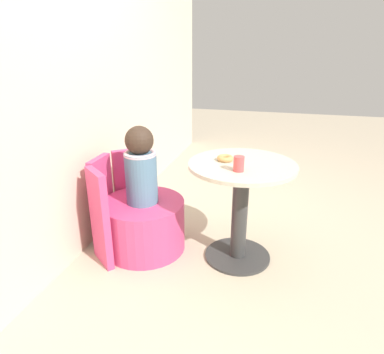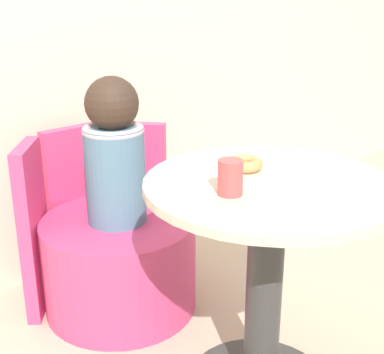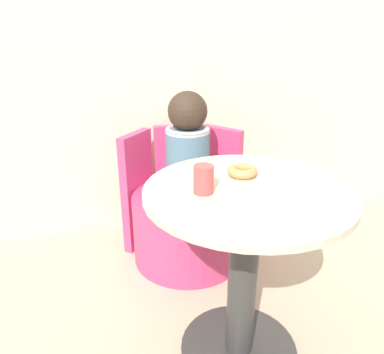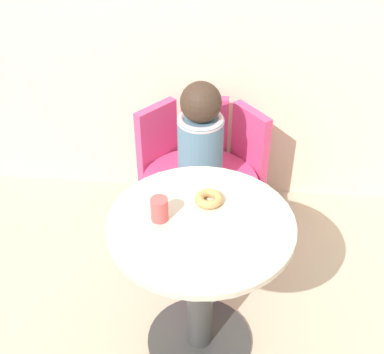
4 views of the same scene
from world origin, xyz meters
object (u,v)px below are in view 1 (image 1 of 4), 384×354
cup (239,164)px  tub_chair (144,225)px  donut (225,158)px  round_table (241,196)px  child_figure (141,167)px

cup → tub_chair: bearing=81.6°
tub_chair → donut: 0.79m
tub_chair → cup: cup is taller
round_table → tub_chair: bearing=94.3°
donut → cup: bearing=-147.4°
tub_chair → cup: bearing=-98.4°
cup → child_figure: bearing=81.6°
cup → donut: bearing=32.6°
tub_chair → cup: 0.90m
tub_chair → child_figure: 0.46m
tub_chair → child_figure: size_ratio=1.09×
child_figure → cup: child_figure is taller
round_table → child_figure: bearing=94.3°
donut → tub_chair: bearing=97.4°
round_table → child_figure: (-0.05, 0.69, 0.17)m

